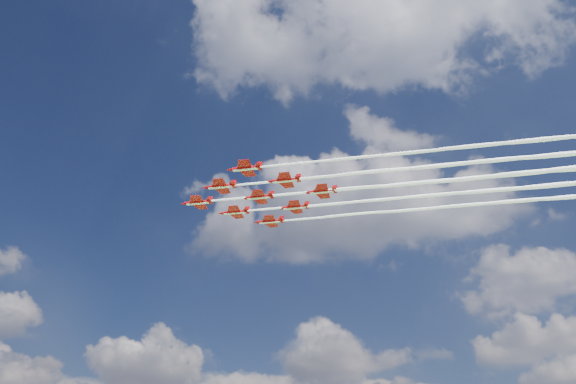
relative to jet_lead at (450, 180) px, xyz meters
name	(u,v)px	position (x,y,z in m)	size (l,w,h in m)	color
jet_lead	(450,180)	(0.00, 0.00, 0.00)	(146.62, 20.51, 2.38)	#A7090C
jet_row2_port	(488,161)	(9.77, -6.66, 0.00)	(146.62, 20.51, 2.38)	#A7090C
jet_row2_starb	(481,191)	(8.08, 8.63, 0.00)	(146.62, 20.51, 2.38)	#A7090C
jet_row3_port	(531,140)	(19.54, -13.32, 0.00)	(146.62, 20.51, 2.38)	#A7090C
jet_row3_centre	(520,174)	(17.86, 1.97, 0.00)	(146.62, 20.51, 2.38)	#A7090C
jet_row3_starb	(511,202)	(16.17, 17.26, 0.00)	(146.62, 20.51, 2.38)	#A7090C
jet_row4_port	(563,154)	(27.63, -4.69, 0.00)	(146.62, 20.51, 2.38)	#A7090C
jet_row4_starb	(550,185)	(25.94, 10.60, 0.00)	(146.62, 20.51, 2.38)	#A7090C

